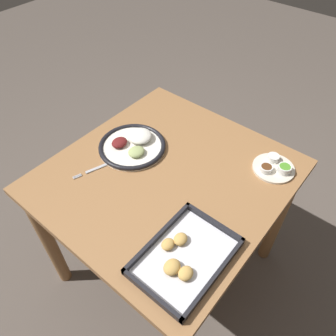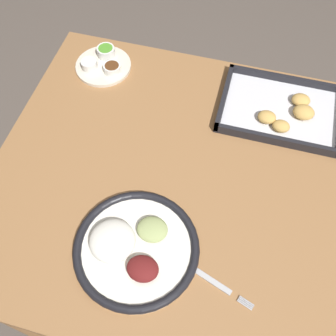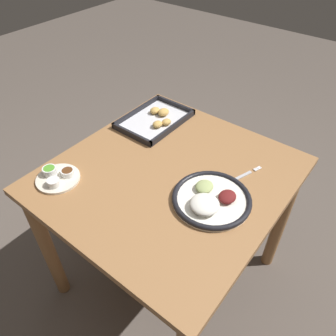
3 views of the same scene
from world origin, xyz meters
name	(u,v)px [view 1 (image 1 of 3)]	position (x,y,z in m)	size (l,w,h in m)	color
ground_plane	(167,264)	(0.00, 0.00, 0.00)	(8.00, 8.00, 0.00)	#564C44
dining_table	(167,195)	(0.00, 0.00, 0.62)	(0.91, 0.86, 0.74)	olive
dinner_plate	(133,145)	(-0.03, -0.21, 0.76)	(0.29, 0.29, 0.05)	white
fork	(100,167)	(0.14, -0.23, 0.75)	(0.20, 0.08, 0.00)	#B2B2B7
saucer_plate	(274,167)	(-0.29, 0.31, 0.76)	(0.17, 0.17, 0.04)	beige
baking_tray	(183,257)	(0.25, 0.27, 0.76)	(0.33, 0.24, 0.04)	black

